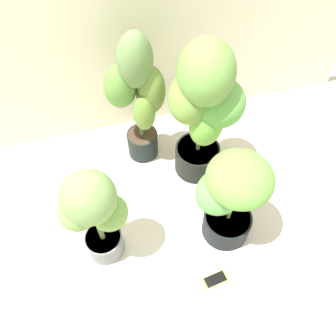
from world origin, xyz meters
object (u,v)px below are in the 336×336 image
(potted_plant_back_right, at_px, (204,106))
(potted_plant_back_center, at_px, (137,95))
(potted_plant_front_right, at_px, (231,196))
(potted_plant_front_left, at_px, (93,212))
(cell_phone, at_px, (215,279))

(potted_plant_back_right, bearing_deg, potted_plant_back_center, 145.93)
(potted_plant_back_right, distance_m, potted_plant_front_right, 0.50)
(potted_plant_front_right, height_order, potted_plant_front_left, potted_plant_front_left)
(potted_plant_back_right, xyz_separation_m, potted_plant_front_left, (-0.67, -0.40, -0.13))
(potted_plant_back_right, height_order, potted_plant_front_left, potted_plant_back_right)
(potted_plant_back_center, bearing_deg, potted_plant_back_right, -34.07)
(potted_plant_back_right, height_order, potted_plant_back_center, potted_plant_back_right)
(potted_plant_back_right, relative_size, cell_phone, 6.25)
(potted_plant_front_right, distance_m, potted_plant_front_left, 0.67)
(potted_plant_back_center, height_order, cell_phone, potted_plant_back_center)
(cell_phone, bearing_deg, potted_plant_back_right, 161.88)
(potted_plant_back_right, bearing_deg, cell_phone, -100.85)
(potted_plant_front_right, xyz_separation_m, potted_plant_front_left, (-0.66, 0.07, 0.04))
(potted_plant_back_center, relative_size, potted_plant_front_left, 1.30)
(potted_plant_front_left, height_order, cell_phone, potted_plant_front_left)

